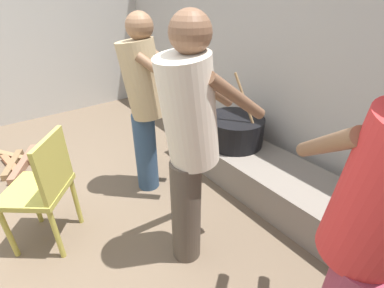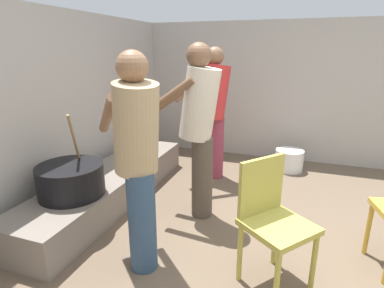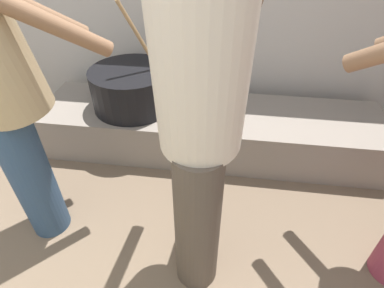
% 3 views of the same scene
% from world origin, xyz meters
% --- Properties ---
extents(ground_plane, '(10.96, 10.96, 0.00)m').
position_xyz_m(ground_plane, '(0.00, 0.00, 0.00)').
color(ground_plane, brown).
extents(block_enclosure_rear, '(5.68, 0.20, 1.95)m').
position_xyz_m(block_enclosure_rear, '(0.00, 2.55, 0.97)').
color(block_enclosure_rear, '#ADA8A0').
rests_on(block_enclosure_rear, ground_plane).
extents(hearth_ledge, '(2.44, 0.60, 0.32)m').
position_xyz_m(hearth_ledge, '(0.65, 2.03, 0.16)').
color(hearth_ledge, slate).
rests_on(hearth_ledge, ground_plane).
extents(cooking_pot_main, '(0.57, 0.57, 0.73)m').
position_xyz_m(cooking_pot_main, '(0.10, 2.04, 0.46)').
color(cooking_pot_main, black).
rests_on(cooking_pot_main, hearth_ledge).
extents(cook_in_tan_shirt, '(0.69, 0.69, 1.56)m').
position_xyz_m(cook_in_tan_shirt, '(-0.16, 1.21, 0.89)').
color(cook_in_tan_shirt, navy).
rests_on(cook_in_tan_shirt, ground_plane).
extents(cook_in_cream_shirt, '(0.36, 0.68, 1.62)m').
position_xyz_m(cook_in_cream_shirt, '(0.68, 1.05, 0.93)').
color(cook_in_cream_shirt, '#4C4238').
rests_on(cook_in_cream_shirt, ground_plane).
extents(cook_in_red_shirt, '(0.71, 0.68, 1.60)m').
position_xyz_m(cook_in_red_shirt, '(1.63, 1.17, 0.91)').
color(cook_in_red_shirt, '#8C3347').
rests_on(cook_in_red_shirt, ground_plane).
extents(chair_olive, '(0.56, 0.56, 0.88)m').
position_xyz_m(chair_olive, '(-0.03, 0.30, 0.49)').
color(chair_olive, '#B2A847').
rests_on(chair_olive, ground_plane).
extents(firewood_pile, '(0.78, 0.44, 0.07)m').
position_xyz_m(firewood_pile, '(-1.36, 0.22, 0.03)').
color(firewood_pile, '#A26442').
rests_on(firewood_pile, ground_plane).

